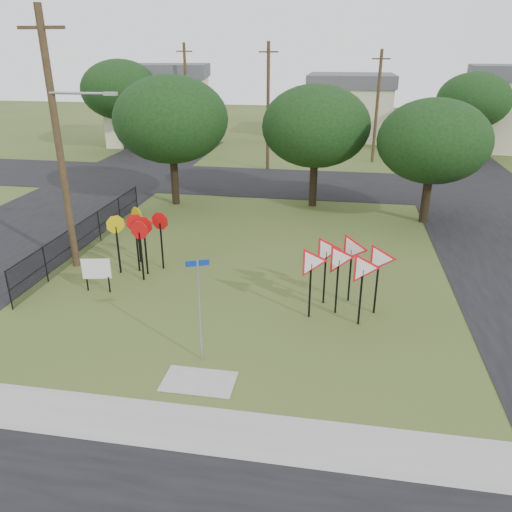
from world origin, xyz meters
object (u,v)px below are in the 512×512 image
(street_name_sign, at_px, (199,305))
(stop_sign_cluster, at_px, (139,229))
(info_board, at_px, (96,270))
(yield_sign_cluster, at_px, (345,261))

(street_name_sign, bearing_deg, stop_sign_cluster, 125.59)
(stop_sign_cluster, relative_size, info_board, 1.86)
(stop_sign_cluster, height_order, info_board, stop_sign_cluster)
(yield_sign_cluster, xyz_separation_m, info_board, (-9.07, 0.03, -1.03))
(street_name_sign, distance_m, yield_sign_cluster, 5.44)
(stop_sign_cluster, xyz_separation_m, yield_sign_cluster, (8.14, -2.09, 0.09))
(yield_sign_cluster, bearing_deg, info_board, 179.78)
(street_name_sign, bearing_deg, info_board, 143.82)
(stop_sign_cluster, height_order, yield_sign_cluster, yield_sign_cluster)
(street_name_sign, xyz_separation_m, stop_sign_cluster, (-4.11, 5.74, 0.01))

